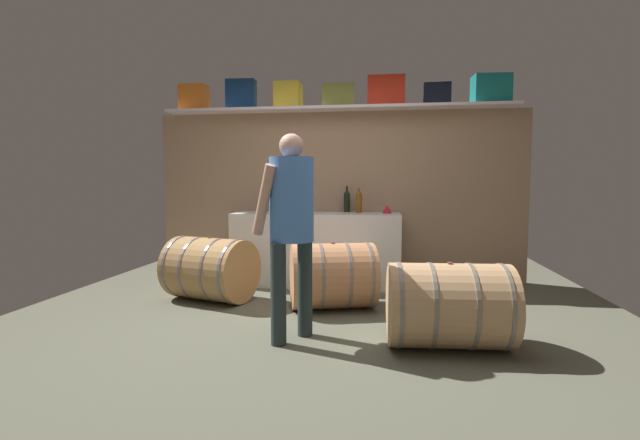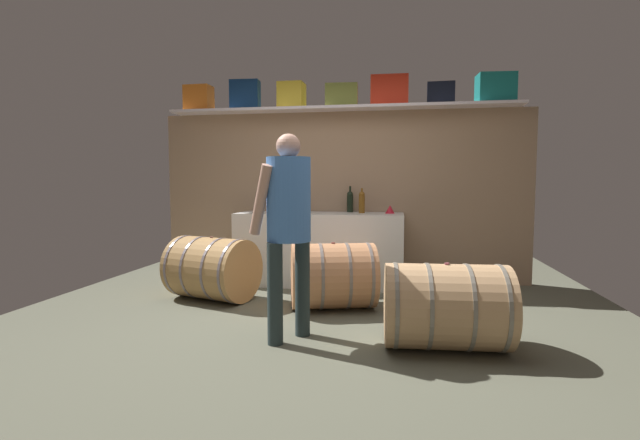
% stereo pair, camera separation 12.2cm
% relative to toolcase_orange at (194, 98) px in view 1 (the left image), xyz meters
% --- Properties ---
extents(ground_plane, '(5.71, 7.40, 0.02)m').
position_rel_toolcase_orange_xyz_m(ground_plane, '(1.78, -1.43, -2.26)').
color(ground_plane, '#5A5B4A').
extents(back_wall_panel, '(4.51, 0.10, 2.06)m').
position_rel_toolcase_orange_xyz_m(back_wall_panel, '(1.78, 0.15, -1.22)').
color(back_wall_panel, '#A08163').
rests_on(back_wall_panel, ground).
extents(high_shelf_board, '(4.15, 0.40, 0.03)m').
position_rel_toolcase_orange_xyz_m(high_shelf_board, '(1.78, 0.00, -0.17)').
color(high_shelf_board, white).
rests_on(high_shelf_board, back_wall_panel).
extents(toolcase_orange, '(0.33, 0.23, 0.31)m').
position_rel_toolcase_orange_xyz_m(toolcase_orange, '(0.00, 0.00, 0.00)').
color(toolcase_orange, orange).
rests_on(toolcase_orange, high_shelf_board).
extents(toolcase_navy, '(0.37, 0.21, 0.36)m').
position_rel_toolcase_orange_xyz_m(toolcase_navy, '(0.61, 0.00, 0.02)').
color(toolcase_navy, navy).
rests_on(toolcase_navy, high_shelf_board).
extents(toolcase_yellow, '(0.31, 0.28, 0.31)m').
position_rel_toolcase_orange_xyz_m(toolcase_yellow, '(1.19, 0.00, -0.00)').
color(toolcase_yellow, yellow).
rests_on(toolcase_yellow, high_shelf_board).
extents(toolcase_olive, '(0.39, 0.31, 0.26)m').
position_rel_toolcase_orange_xyz_m(toolcase_olive, '(1.80, 0.00, -0.03)').
color(toolcase_olive, olive).
rests_on(toolcase_olive, high_shelf_board).
extents(toolcase_red, '(0.43, 0.27, 0.34)m').
position_rel_toolcase_orange_xyz_m(toolcase_red, '(2.36, 0.00, 0.01)').
color(toolcase_red, red).
rests_on(toolcase_red, high_shelf_board).
extents(toolcase_black, '(0.31, 0.20, 0.25)m').
position_rel_toolcase_orange_xyz_m(toolcase_black, '(2.95, 0.00, -0.03)').
color(toolcase_black, black).
rests_on(toolcase_black, high_shelf_board).
extents(toolcase_teal, '(0.42, 0.30, 0.32)m').
position_rel_toolcase_orange_xyz_m(toolcase_teal, '(3.54, 0.00, 0.00)').
color(toolcase_teal, '#177975').
rests_on(toolcase_teal, high_shelf_board).
extents(work_cabinet, '(1.95, 0.61, 0.85)m').
position_rel_toolcase_orange_xyz_m(work_cabinet, '(1.57, -0.22, -1.83)').
color(work_cabinet, silver).
rests_on(work_cabinet, ground).
extents(wine_bottle_dark, '(0.08, 0.08, 0.31)m').
position_rel_toolcase_orange_xyz_m(wine_bottle_dark, '(1.91, 0.01, -1.27)').
color(wine_bottle_dark, black).
rests_on(wine_bottle_dark, work_cabinet).
extents(wine_bottle_clear, '(0.07, 0.07, 0.33)m').
position_rel_toolcase_orange_xyz_m(wine_bottle_clear, '(1.13, 0.00, -1.25)').
color(wine_bottle_clear, '#B5C4C3').
rests_on(wine_bottle_clear, work_cabinet).
extents(wine_bottle_amber, '(0.07, 0.07, 0.29)m').
position_rel_toolcase_orange_xyz_m(wine_bottle_amber, '(2.06, -0.14, -1.27)').
color(wine_bottle_amber, brown).
rests_on(wine_bottle_amber, work_cabinet).
extents(wine_glass, '(0.07, 0.07, 0.15)m').
position_rel_toolcase_orange_xyz_m(wine_glass, '(1.36, -0.01, -1.30)').
color(wine_glass, white).
rests_on(wine_glass, work_cabinet).
extents(red_funnel, '(0.11, 0.11, 0.10)m').
position_rel_toolcase_orange_xyz_m(red_funnel, '(2.39, -0.16, -1.36)').
color(red_funnel, red).
rests_on(red_funnel, work_cabinet).
extents(wine_barrel_near, '(0.92, 0.80, 0.64)m').
position_rel_toolcase_orange_xyz_m(wine_barrel_near, '(1.88, -1.23, -1.93)').
color(wine_barrel_near, tan).
rests_on(wine_barrel_near, ground).
extents(wine_barrel_far, '(0.98, 0.86, 0.65)m').
position_rel_toolcase_orange_xyz_m(wine_barrel_far, '(0.60, -1.10, -1.93)').
color(wine_barrel_far, '#AE824C').
rests_on(wine_barrel_far, ground).
extents(wine_barrel_flank, '(0.91, 0.67, 0.63)m').
position_rel_toolcase_orange_xyz_m(wine_barrel_flank, '(2.83, -2.16, -1.94)').
color(wine_barrel_flank, tan).
rests_on(wine_barrel_flank, ground).
extents(winemaker_pouring, '(0.47, 0.50, 1.57)m').
position_rel_toolcase_orange_xyz_m(winemaker_pouring, '(1.67, -2.16, -1.29)').
color(winemaker_pouring, '#263435').
rests_on(winemaker_pouring, ground).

